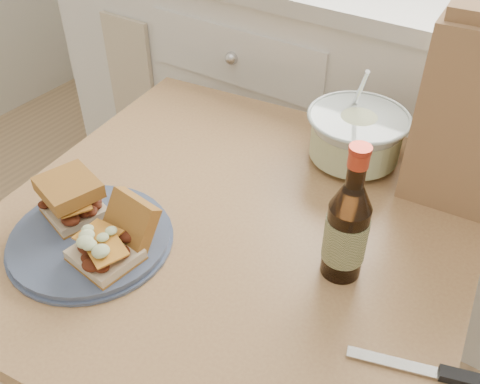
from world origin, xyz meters
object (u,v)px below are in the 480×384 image
Objects in this scene: plate at (90,239)px; beer_bottle at (347,229)px; dining_table at (234,259)px; coleslaw_bowl at (356,138)px.

beer_bottle reaches higher than plate.
plate reaches higher than dining_table.
dining_table is at bearing -108.39° from coleslaw_bowl.
plate is (-0.18, -0.19, 0.11)m from dining_table.
plate is at bearing -119.31° from coleslaw_bowl.
beer_bottle is at bearing -68.84° from coleslaw_bowl.
dining_table is 3.81× the size of beer_bottle.
dining_table is 4.53× the size of coleslaw_bowl.
coleslaw_bowl is at bearing 64.74° from dining_table.
beer_bottle is (0.12, -0.30, 0.04)m from coleslaw_bowl.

